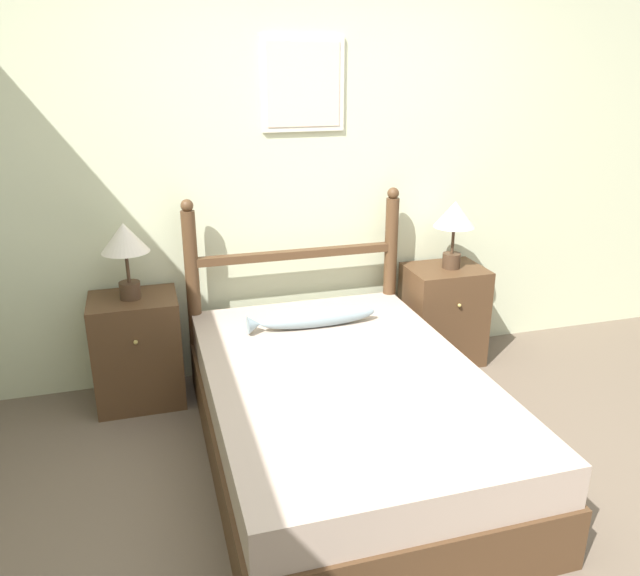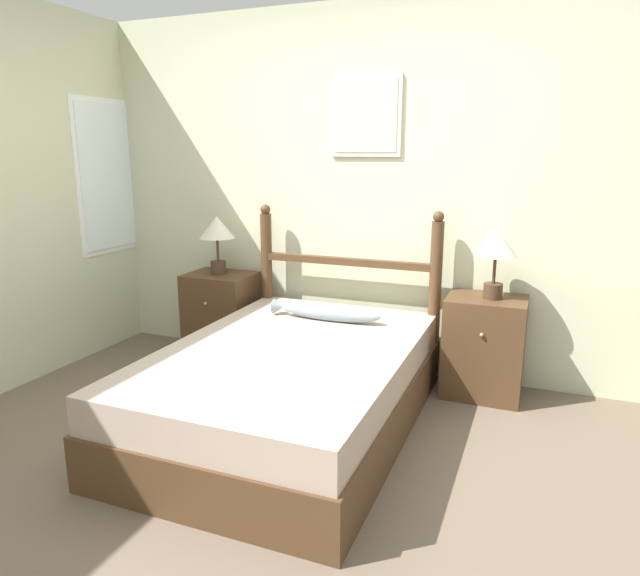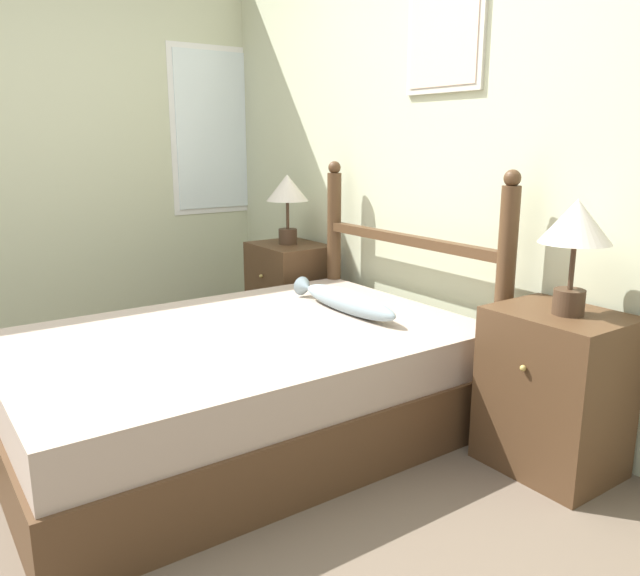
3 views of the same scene
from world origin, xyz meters
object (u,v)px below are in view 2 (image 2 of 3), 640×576
nightstand_left (221,315)px  nightstand_right (484,347)px  bed (290,387)px  table_lamp_right (496,248)px  table_lamp_left (217,232)px  fish_pillow (326,312)px

nightstand_left → nightstand_right: same height
bed → nightstand_left: bearing=138.5°
nightstand_right → table_lamp_right: table_lamp_right is taller
nightstand_left → table_lamp_right: (2.00, -0.01, 0.65)m
bed → table_lamp_left: (-0.99, 0.87, 0.74)m
table_lamp_left → fish_pillow: 1.13m
bed → nightstand_left: 1.32m
fish_pillow → nightstand_right: bearing=17.2°
nightstand_right → table_lamp_right: bearing=-10.1°
bed → nightstand_right: 1.32m
nightstand_left → fish_pillow: 1.06m
bed → nightstand_right: (0.99, 0.87, 0.09)m
nightstand_right → table_lamp_left: (-1.98, -0.00, 0.65)m
nightstand_left → nightstand_right: size_ratio=1.00×
nightstand_right → fish_pillow: nightstand_right is taller
table_lamp_left → nightstand_left: bearing=37.8°
bed → table_lamp_left: table_lamp_left is taller
nightstand_left → table_lamp_left: bearing=-142.2°
table_lamp_right → fish_pillow: size_ratio=0.58×
nightstand_left → table_lamp_right: size_ratio=1.50×
nightstand_right → fish_pillow: size_ratio=0.87×
nightstand_left → fish_pillow: (0.99, -0.30, 0.21)m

